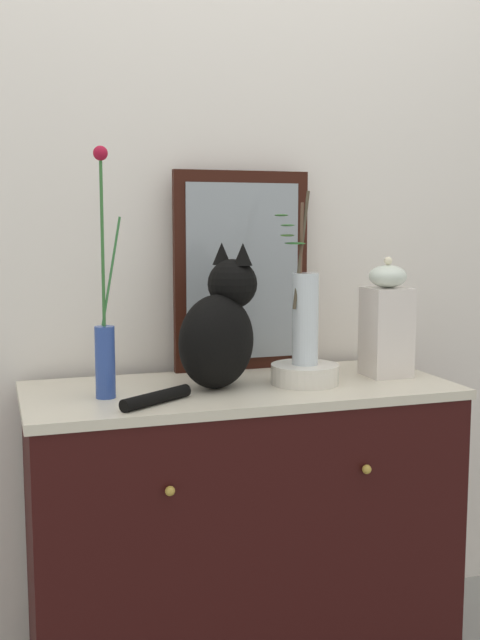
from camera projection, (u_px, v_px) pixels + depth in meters
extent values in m
cube|color=silver|center=(207.00, 211.00, 2.33)|extent=(4.40, 0.08, 2.60)
cube|color=black|center=(240.00, 535.00, 2.14)|extent=(1.13, 0.49, 0.80)
cube|color=beige|center=(240.00, 390.00, 2.08)|extent=(1.16, 0.50, 0.02)
sphere|color=#B79338|center=(170.00, 491.00, 1.79)|extent=(0.02, 0.02, 0.02)
sphere|color=#B79338|center=(367.00, 469.00, 1.94)|extent=(0.02, 0.02, 0.02)
cube|color=black|center=(241.00, 271.00, 2.29)|extent=(0.41, 0.03, 0.59)
cube|color=gray|center=(243.00, 272.00, 2.27)|extent=(0.35, 0.01, 0.52)
ellipsoid|color=black|center=(217.00, 342.00, 2.04)|extent=(0.29, 0.27, 0.25)
sphere|color=black|center=(232.00, 284.00, 2.07)|extent=(0.14, 0.14, 0.14)
cone|color=black|center=(222.00, 254.00, 2.08)|extent=(0.05, 0.05, 0.06)
cone|color=black|center=(243.00, 254.00, 2.04)|extent=(0.05, 0.05, 0.06)
cylinder|color=black|center=(156.00, 398.00, 1.87)|extent=(0.20, 0.15, 0.03)
cylinder|color=#2C4794|center=(105.00, 362.00, 1.93)|extent=(0.05, 0.05, 0.18)
cylinder|color=#336A30|center=(102.00, 245.00, 1.89)|extent=(0.01, 0.01, 0.41)
sphere|color=#A31029|center=(100.00, 153.00, 1.86)|extent=(0.04, 0.04, 0.04)
cylinder|color=#327036|center=(111.00, 271.00, 1.90)|extent=(0.05, 0.01, 0.27)
cylinder|color=silver|center=(305.00, 374.00, 2.10)|extent=(0.19, 0.19, 0.05)
cylinder|color=silver|center=(305.00, 319.00, 2.09)|extent=(0.07, 0.07, 0.25)
cylinder|color=#513829|center=(301.00, 256.00, 2.07)|extent=(0.03, 0.06, 0.29)
ellipsoid|color=#2D6D2C|center=(295.00, 243.00, 2.07)|extent=(0.06, 0.08, 0.01)
ellipsoid|color=#326130|center=(288.00, 225.00, 2.06)|extent=(0.05, 0.07, 0.01)
cylinder|color=#433A2A|center=(301.00, 250.00, 2.07)|extent=(0.07, 0.07, 0.32)
ellipsoid|color=#396327|center=(287.00, 235.00, 2.07)|extent=(0.07, 0.08, 0.01)
ellipsoid|color=#306328|center=(281.00, 215.00, 2.10)|extent=(0.05, 0.07, 0.01)
cube|color=silver|center=(386.00, 332.00, 2.21)|extent=(0.12, 0.12, 0.26)
ellipsoid|color=silver|center=(387.00, 276.00, 2.19)|extent=(0.11, 0.11, 0.06)
sphere|color=#F2E5BF|center=(388.00, 261.00, 2.18)|extent=(0.02, 0.02, 0.02)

